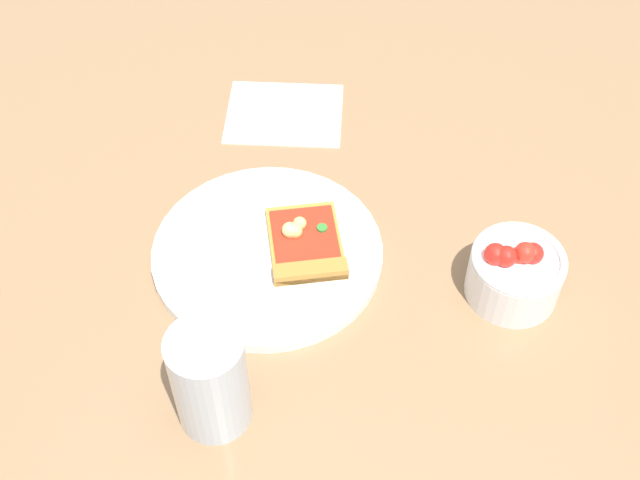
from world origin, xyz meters
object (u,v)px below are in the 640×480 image
pizza_slice_main (305,246)px  paper_napkin (284,113)px  salad_bowl (515,272)px  plate (268,253)px  soda_glass (210,381)px

pizza_slice_main → paper_napkin: pizza_slice_main is taller
pizza_slice_main → salad_bowl: bearing=86.9°
plate → salad_bowl: salad_bowl is taller
paper_napkin → pizza_slice_main: bearing=15.9°
plate → soda_glass: 0.21m
salad_bowl → soda_glass: (0.19, -0.29, 0.03)m
plate → pizza_slice_main: pizza_slice_main is taller
salad_bowl → paper_napkin: 0.39m
plate → paper_napkin: plate is taller
paper_napkin → soda_glass: bearing=1.7°
salad_bowl → paper_napkin: (-0.25, -0.30, -0.03)m
salad_bowl → soda_glass: 0.35m
pizza_slice_main → paper_napkin: 0.25m
pizza_slice_main → salad_bowl: 0.23m
pizza_slice_main → paper_napkin: (-0.24, -0.07, -0.02)m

